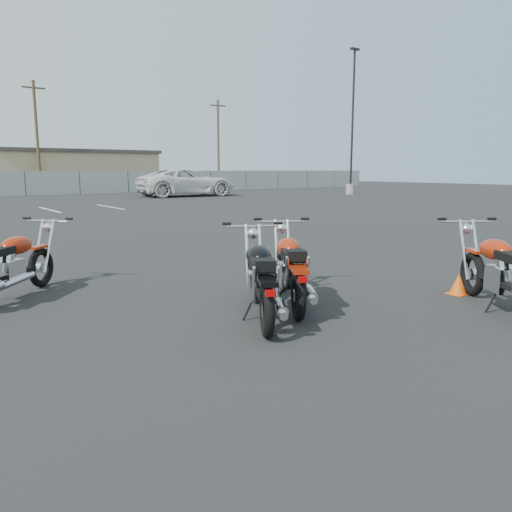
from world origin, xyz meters
TOP-DOWN VIEW (x-y plane):
  - ground at (0.00, 0.00)m, footprint 120.00×120.00m
  - motorcycle_front_red at (-2.78, 2.73)m, footprint 1.92×1.95m
  - motorcycle_second_black at (-0.34, -0.24)m, footprint 1.60×2.21m
  - motorcycle_third_red at (0.42, 0.04)m, footprint 1.64×2.20m
  - motorcycle_rear_red at (2.54, -1.91)m, footprint 1.74×2.23m
  - training_cone_near at (1.59, 1.98)m, footprint 0.24×0.24m
  - training_cone_far at (2.90, -1.05)m, footprint 0.28×0.28m
  - light_pole_east at (24.87, 22.00)m, footprint 0.80×0.70m
  - tan_building_east at (10.00, 44.00)m, footprint 14.40×9.40m
  - utility_pole_c at (6.00, 39.00)m, footprint 1.80×0.24m
  - utility_pole_d at (24.00, 40.00)m, footprint 1.80×0.24m
  - white_van at (13.33, 27.19)m, footprint 3.83×8.40m

SIDE VIEW (x-z plane):
  - ground at x=0.00m, z-range 0.00..0.00m
  - training_cone_near at x=1.59m, z-range 0.00..0.29m
  - training_cone_far at x=2.90m, z-range 0.00..0.34m
  - motorcycle_front_red at x=-2.78m, z-range -0.05..1.08m
  - motorcycle_second_black at x=-0.34m, z-range -0.05..1.09m
  - motorcycle_third_red at x=0.42m, z-range -0.05..1.10m
  - motorcycle_rear_red at x=2.54m, z-range -0.05..1.13m
  - white_van at x=13.33m, z-range 0.00..3.12m
  - tan_building_east at x=10.00m, z-range 0.01..3.71m
  - light_pole_east at x=24.87m, z-range -2.55..8.27m
  - utility_pole_c at x=6.00m, z-range 0.19..9.19m
  - utility_pole_d at x=24.00m, z-range 0.19..9.19m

